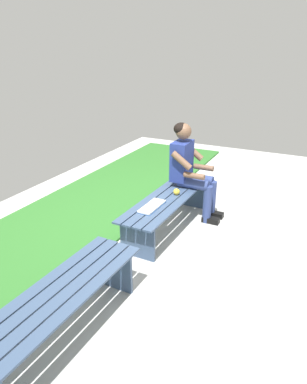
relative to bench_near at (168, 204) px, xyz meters
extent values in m
cube|color=#B2B2AD|center=(0.99, 1.00, -0.35)|extent=(10.00, 7.00, 0.04)
cube|color=#2D6B28|center=(0.99, -1.20, -0.31)|extent=(9.00, 1.63, 0.03)
cube|color=#384C6B|center=(0.00, -0.18, 0.09)|extent=(1.71, 0.15, 0.02)
cube|color=#384C6B|center=(0.00, -0.06, 0.09)|extent=(1.71, 0.15, 0.02)
cube|color=#384C6B|center=(0.00, 0.06, 0.09)|extent=(1.71, 0.15, 0.02)
cube|color=#384C6B|center=(0.00, 0.18, 0.09)|extent=(1.71, 0.15, 0.02)
cube|color=#384C6B|center=(-0.74, 0.02, -0.12)|extent=(0.04, 0.41, 0.40)
cube|color=#384C6B|center=(0.74, -0.02, -0.12)|extent=(0.04, 0.41, 0.40)
cube|color=#384C6B|center=(1.98, -0.18, 0.09)|extent=(1.64, 0.15, 0.02)
cube|color=#384C6B|center=(1.98, -0.06, 0.09)|extent=(1.64, 0.15, 0.02)
cube|color=#384C6B|center=(1.98, 0.06, 0.09)|extent=(1.64, 0.15, 0.02)
cube|color=#384C6B|center=(1.98, 0.18, 0.09)|extent=(1.64, 0.15, 0.02)
cube|color=#384C6B|center=(1.28, 0.02, -0.12)|extent=(0.04, 0.41, 0.40)
cube|color=navy|center=(-0.46, -0.02, 0.42)|extent=(0.34, 0.20, 0.50)
sphere|color=brown|center=(-0.46, -0.01, 0.80)|extent=(0.20, 0.20, 0.20)
ellipsoid|color=black|center=(-0.46, -0.04, 0.83)|extent=(0.20, 0.19, 0.15)
cylinder|color=navy|center=(-0.55, 0.18, 0.17)|extent=(0.13, 0.40, 0.13)
cylinder|color=navy|center=(-0.37, 0.18, 0.17)|extent=(0.13, 0.40, 0.13)
cylinder|color=navy|center=(-0.55, 0.38, -0.08)|extent=(0.11, 0.11, 0.49)
cube|color=black|center=(-0.55, 0.44, -0.29)|extent=(0.10, 0.22, 0.07)
cylinder|color=navy|center=(-0.37, 0.38, -0.08)|extent=(0.11, 0.11, 0.49)
cube|color=black|center=(-0.37, 0.44, -0.29)|extent=(0.10, 0.22, 0.07)
cylinder|color=brown|center=(-0.67, 0.06, 0.49)|extent=(0.08, 0.28, 0.23)
cylinder|color=brown|center=(-0.64, 0.22, 0.31)|extent=(0.07, 0.26, 0.07)
cylinder|color=brown|center=(-0.25, 0.06, 0.49)|extent=(0.08, 0.28, 0.23)
cylinder|color=brown|center=(-0.29, 0.22, 0.31)|extent=(0.07, 0.26, 0.07)
sphere|color=gold|center=(-0.10, 0.07, 0.14)|extent=(0.08, 0.08, 0.08)
cube|color=white|center=(0.25, -0.04, 0.11)|extent=(0.20, 0.16, 0.02)
cube|color=white|center=(0.46, -0.04, 0.11)|extent=(0.20, 0.16, 0.02)
cube|color=#1E478C|center=(0.35, -0.04, 0.10)|extent=(0.42, 0.17, 0.01)
camera|label=1|loc=(3.53, 1.56, 1.78)|focal=32.77mm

